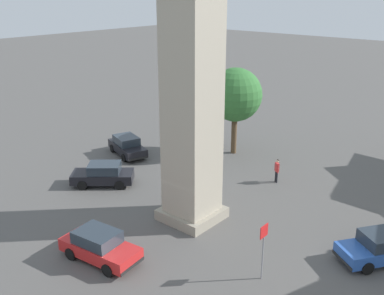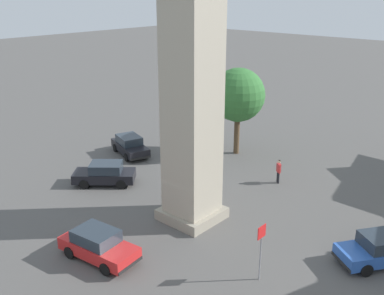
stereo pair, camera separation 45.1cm
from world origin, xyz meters
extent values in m
plane|color=#565451|center=(0.00, 0.00, 0.00)|extent=(200.00, 200.00, 0.00)
cube|color=gray|center=(0.00, 0.00, 0.30)|extent=(3.10, 3.10, 0.60)
cube|color=#ADA38E|center=(0.00, 0.00, 6.80)|extent=(2.48, 2.48, 12.41)
cube|color=black|center=(4.50, 10.63, 0.59)|extent=(2.91, 4.43, 0.64)
cube|color=#28333D|center=(4.55, 10.77, 1.21)|extent=(2.14, 2.49, 0.64)
cylinder|color=black|center=(4.87, 9.21, 0.32)|extent=(0.41, 0.68, 0.64)
cylinder|color=black|center=(3.35, 9.72, 0.32)|extent=(0.41, 0.68, 0.64)
cylinder|color=black|center=(5.65, 11.55, 0.32)|extent=(0.41, 0.68, 0.64)
cylinder|color=black|center=(4.13, 12.05, 0.32)|extent=(0.41, 0.68, 0.64)
cube|color=black|center=(3.86, 8.72, 0.37)|extent=(1.62, 0.64, 0.16)
cube|color=#2D5BB7|center=(2.71, -9.77, 0.59)|extent=(4.34, 3.74, 0.64)
cube|color=#28333D|center=(2.84, -9.86, 1.21)|extent=(2.61, 2.48, 0.64)
cylinder|color=black|center=(1.25, -9.73, 0.32)|extent=(0.65, 0.55, 0.64)
cylinder|color=black|center=(2.16, -8.41, 0.32)|extent=(0.65, 0.55, 0.64)
cube|color=black|center=(1.05, -8.62, 0.37)|extent=(1.05, 1.44, 0.16)
cube|color=red|center=(-6.11, 0.72, 0.59)|extent=(2.21, 4.28, 0.64)
cube|color=#28333D|center=(-6.13, 0.87, 1.21)|extent=(1.82, 2.28, 0.64)
cylinder|color=black|center=(-5.16, -0.40, 0.32)|extent=(0.30, 0.66, 0.64)
cylinder|color=black|center=(-6.74, -0.60, 0.32)|extent=(0.30, 0.66, 0.64)
cylinder|color=black|center=(-5.47, 2.04, 0.32)|extent=(0.30, 0.66, 0.64)
cylinder|color=black|center=(-7.06, 1.84, 0.32)|extent=(0.30, 0.66, 0.64)
cube|color=black|center=(-5.85, -1.28, 0.37)|extent=(1.67, 0.33, 0.16)
cube|color=black|center=(-0.41, 7.62, 0.59)|extent=(3.97, 4.21, 0.64)
cube|color=#28333D|center=(-0.31, 7.51, 1.21)|extent=(2.56, 2.61, 0.64)
cylinder|color=black|center=(-1.82, 8.03, 0.32)|extent=(0.59, 0.63, 0.64)
cylinder|color=black|center=(-0.61, 9.08, 0.32)|extent=(0.59, 0.63, 0.64)
cylinder|color=black|center=(-0.20, 6.17, 0.32)|extent=(0.59, 0.63, 0.64)
cylinder|color=black|center=(1.00, 7.22, 0.32)|extent=(0.59, 0.63, 0.64)
cube|color=black|center=(-1.74, 9.15, 0.37)|extent=(1.34, 1.18, 0.16)
cylinder|color=black|center=(7.56, -1.21, 0.41)|extent=(0.13, 0.13, 0.82)
cylinder|color=black|center=(7.67, -1.07, 0.41)|extent=(0.13, 0.13, 0.82)
cube|color=#D13838|center=(7.62, -1.14, 1.12)|extent=(0.40, 0.42, 0.60)
cylinder|color=#D13838|center=(7.46, -1.32, 1.07)|extent=(0.09, 0.09, 0.60)
cylinder|color=#D13838|center=(7.77, -0.96, 1.07)|extent=(0.09, 0.09, 0.60)
sphere|color=beige|center=(7.62, -1.14, 1.57)|extent=(0.22, 0.22, 0.22)
sphere|color=black|center=(7.62, -1.15, 1.59)|extent=(0.20, 0.20, 0.20)
cylinder|color=brown|center=(10.42, 4.46, 1.68)|extent=(0.44, 0.44, 3.35)
sphere|color=#337033|center=(10.42, 4.46, 4.82)|extent=(4.20, 4.20, 4.20)
cylinder|color=gray|center=(-2.26, -6.14, 1.10)|extent=(0.07, 0.07, 2.20)
cube|color=red|center=(-2.26, -6.14, 2.50)|extent=(0.60, 0.04, 0.60)
camera|label=1|loc=(-17.41, -14.85, 12.70)|focal=41.40mm
camera|label=2|loc=(-17.11, -15.19, 12.70)|focal=41.40mm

